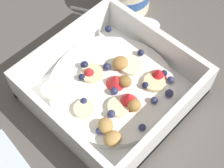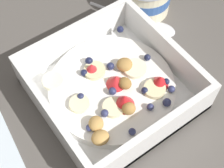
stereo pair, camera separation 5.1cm
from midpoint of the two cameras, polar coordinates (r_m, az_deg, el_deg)
ground_plane at (r=0.52m, az=2.52°, el=-4.25°), size 2.40×2.40×0.00m
fruit_bowl at (r=0.52m, az=2.91°, el=-0.89°), size 0.22×0.22×0.07m
spoon at (r=0.63m, az=8.68°, el=10.02°), size 0.10×0.16×0.01m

